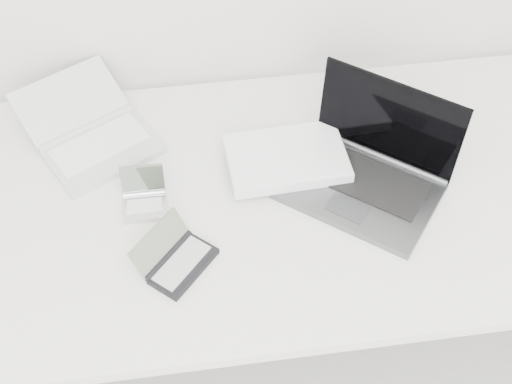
{
  "coord_description": "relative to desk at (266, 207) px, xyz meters",
  "views": [
    {
      "loc": [
        -0.17,
        0.52,
        1.99
      ],
      "look_at": [
        -0.03,
        1.51,
        0.79
      ],
      "focal_mm": 50.0,
      "sensor_mm": 36.0,
      "label": 1
    }
  ],
  "objects": [
    {
      "name": "desk",
      "position": [
        0.0,
        0.0,
        0.0
      ],
      "size": [
        1.6,
        0.8,
        0.73
      ],
      "color": "white",
      "rests_on": "ground"
    },
    {
      "name": "netbook_open_white",
      "position": [
        -0.39,
        0.22,
        0.07
      ],
      "size": [
        0.38,
        0.4,
        0.09
      ],
      "rotation": [
        0.0,
        0.0,
        0.5
      ],
      "color": "silver",
      "rests_on": "desk"
    },
    {
      "name": "laptop_large",
      "position": [
        0.17,
        0.03,
        0.08
      ],
      "size": [
        0.52,
        0.41,
        0.23
      ],
      "rotation": [
        0.0,
        0.0,
        -0.67
      ],
      "color": "#5B5D60",
      "rests_on": "desk"
    },
    {
      "name": "palmtop_charcoal",
      "position": [
        -0.22,
        -0.17,
        0.06
      ],
      "size": [
        0.19,
        0.19,
        0.08
      ],
      "rotation": [
        0.0,
        0.0,
        0.83
      ],
      "color": "black",
      "rests_on": "desk"
    },
    {
      "name": "pda_silver",
      "position": [
        -0.28,
        0.01,
        0.06
      ],
      "size": [
        0.1,
        0.11,
        0.08
      ],
      "rotation": [
        0.0,
        0.0,
        -0.02
      ],
      "color": "silver",
      "rests_on": "desk"
    }
  ]
}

